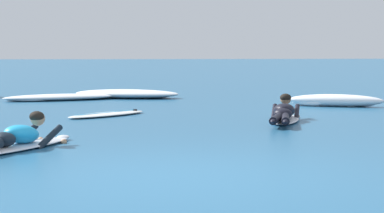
{
  "coord_description": "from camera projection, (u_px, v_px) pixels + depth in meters",
  "views": [
    {
      "loc": [
        -0.5,
        -7.78,
        1.42
      ],
      "look_at": [
        0.5,
        3.87,
        0.43
      ],
      "focal_mm": 67.44,
      "sensor_mm": 36.0,
      "label": 1
    }
  ],
  "objects": [
    {
      "name": "ground_plane",
      "position": [
        151.0,
        103.0,
        17.81
      ],
      "size": [
        120.0,
        120.0,
        0.0
      ],
      "primitive_type": "plane",
      "color": "#235B84"
    },
    {
      "name": "surfer_near",
      "position": [
        14.0,
        140.0,
        9.81
      ],
      "size": [
        1.61,
        2.41,
        0.54
      ],
      "color": "silver",
      "rests_on": "ground"
    },
    {
      "name": "surfer_far",
      "position": [
        284.0,
        114.0,
        13.48
      ],
      "size": [
        1.08,
        2.52,
        0.53
      ],
      "color": "silver",
      "rests_on": "ground"
    },
    {
      "name": "drifting_surfboard",
      "position": [
        107.0,
        114.0,
        14.6
      ],
      "size": [
        1.79,
        1.74,
        0.16
      ],
      "color": "white",
      "rests_on": "ground"
    },
    {
      "name": "whitewater_front",
      "position": [
        336.0,
        101.0,
        16.88
      ],
      "size": [
        2.24,
        1.26,
        0.29
      ],
      "color": "white",
      "rests_on": "ground"
    },
    {
      "name": "whitewater_back",
      "position": [
        127.0,
        94.0,
        19.64
      ],
      "size": [
        3.1,
        1.9,
        0.23
      ],
      "color": "white",
      "rests_on": "ground"
    },
    {
      "name": "whitewater_far_band",
      "position": [
        60.0,
        97.0,
        18.8
      ],
      "size": [
        3.03,
        1.6,
        0.17
      ],
      "color": "white",
      "rests_on": "ground"
    }
  ]
}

